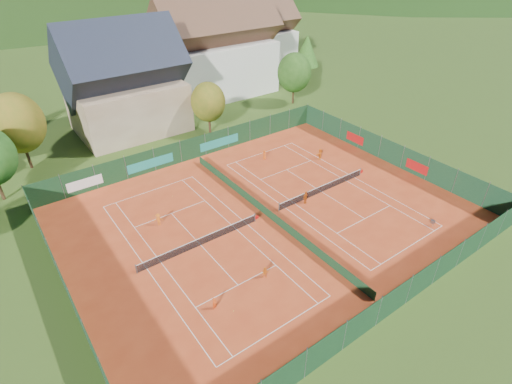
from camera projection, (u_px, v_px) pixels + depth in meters
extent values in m
plane|color=#2D4917|center=(267.00, 216.00, 42.21)|extent=(600.00, 600.00, 0.00)
cube|color=#BD3E1B|center=(267.00, 216.00, 42.19)|extent=(40.00, 32.00, 0.01)
cube|color=white|center=(150.00, 191.00, 46.31)|extent=(10.97, 0.06, 0.00)
cube|color=white|center=(278.00, 328.00, 30.18)|extent=(10.97, 0.06, 0.00)
cube|color=white|center=(147.00, 269.00, 35.54)|extent=(0.06, 23.77, 0.00)
cube|color=white|center=(248.00, 225.00, 40.95)|extent=(0.06, 23.77, 0.00)
cube|color=white|center=(161.00, 263.00, 36.21)|extent=(0.06, 23.77, 0.00)
cube|color=white|center=(237.00, 229.00, 40.27)|extent=(0.06, 23.77, 0.00)
cube|color=white|center=(171.00, 213.00, 42.59)|extent=(8.23, 0.06, 0.00)
cube|color=white|center=(238.00, 285.00, 33.90)|extent=(8.23, 0.06, 0.00)
cube|color=white|center=(201.00, 245.00, 38.24)|extent=(0.06, 12.80, 0.00)
cube|color=white|center=(261.00, 153.00, 54.20)|extent=(10.97, 0.06, 0.00)
cube|color=white|center=(409.00, 247.00, 38.07)|extent=(10.97, 0.06, 0.00)
cube|color=white|center=(285.00, 208.00, 43.43)|extent=(0.06, 23.77, 0.00)
cube|color=white|center=(355.00, 178.00, 48.84)|extent=(0.06, 23.77, 0.00)
cube|color=white|center=(295.00, 204.00, 44.11)|extent=(0.06, 23.77, 0.00)
cube|color=white|center=(347.00, 181.00, 48.17)|extent=(0.06, 23.77, 0.00)
cube|color=white|center=(287.00, 170.00, 50.48)|extent=(8.23, 0.06, 0.00)
cube|color=white|center=(365.00, 219.00, 41.80)|extent=(8.23, 0.06, 0.00)
cube|color=white|center=(322.00, 192.00, 46.14)|extent=(0.06, 12.80, 0.00)
cylinder|color=#59595B|center=(136.00, 269.00, 34.81)|extent=(0.10, 0.10, 1.02)
cylinder|color=#59595B|center=(255.00, 218.00, 41.13)|extent=(0.10, 0.10, 1.02)
cube|color=black|center=(201.00, 242.00, 38.00)|extent=(12.80, 0.02, 0.86)
cube|color=white|center=(200.00, 238.00, 37.77)|extent=(12.80, 0.04, 0.06)
cube|color=red|center=(257.00, 217.00, 41.29)|extent=(0.40, 0.04, 0.40)
cylinder|color=#59595B|center=(279.00, 207.00, 42.71)|extent=(0.10, 0.10, 1.02)
cylinder|color=#59595B|center=(360.00, 172.00, 49.02)|extent=(0.10, 0.10, 1.02)
cube|color=black|center=(322.00, 189.00, 45.89)|extent=(12.80, 0.02, 0.86)
cube|color=white|center=(323.00, 185.00, 45.66)|extent=(12.80, 0.04, 0.06)
cube|color=red|center=(361.00, 172.00, 49.18)|extent=(0.40, 0.04, 0.40)
cube|color=#14381E|center=(267.00, 212.00, 41.92)|extent=(0.03, 28.80, 1.00)
cube|color=#13341A|center=(193.00, 148.00, 52.24)|extent=(40.00, 0.04, 3.00)
cube|color=teal|center=(151.00, 163.00, 49.40)|extent=(6.00, 0.03, 1.20)
cube|color=teal|center=(220.00, 143.00, 54.33)|extent=(6.00, 0.03, 1.20)
cube|color=silver|center=(85.00, 183.00, 45.45)|extent=(4.00, 0.03, 1.20)
cube|color=#12331A|center=(394.00, 301.00, 30.52)|extent=(40.00, 0.04, 3.00)
cube|color=#13351D|center=(66.00, 289.00, 31.51)|extent=(0.04, 32.00, 3.00)
cube|color=#153A22|center=(391.00, 152.00, 51.25)|extent=(0.04, 32.00, 3.00)
cube|color=#B21414|center=(417.00, 167.00, 48.67)|extent=(0.03, 3.00, 1.20)
cube|color=#B21414|center=(355.00, 138.00, 55.45)|extent=(0.03, 3.00, 1.20)
cube|color=#C7AE8C|center=(129.00, 107.00, 59.17)|extent=(15.00, 12.00, 7.00)
cube|color=#1E2333|center=(121.00, 63.00, 55.63)|extent=(16.20, 12.00, 12.00)
cube|color=silver|center=(217.00, 69.00, 72.07)|extent=(20.00, 11.00, 9.00)
cube|color=brown|center=(215.00, 27.00, 68.12)|extent=(21.60, 11.00, 11.00)
cube|color=silver|center=(254.00, 52.00, 84.68)|extent=(16.00, 10.00, 8.00)
cube|color=brown|center=(254.00, 19.00, 81.14)|extent=(17.28, 10.00, 10.00)
cylinder|color=#4D321B|center=(0.00, 189.00, 44.15)|extent=(0.36, 0.36, 2.80)
cylinder|color=#4C301B|center=(28.00, 157.00, 50.10)|extent=(0.36, 0.36, 3.15)
ellipsoid|color=olive|center=(16.00, 123.00, 47.65)|extent=(6.44, 6.44, 7.40)
cylinder|color=#4C2F1B|center=(210.00, 124.00, 59.42)|extent=(0.36, 0.36, 2.45)
ellipsoid|color=olive|center=(208.00, 102.00, 57.51)|extent=(5.01, 5.01, 5.76)
cylinder|color=#432F17|center=(293.00, 95.00, 69.56)|extent=(0.36, 0.36, 2.80)
ellipsoid|color=#255117|center=(294.00, 73.00, 67.38)|extent=(5.72, 5.72, 6.58)
cylinder|color=#412A17|center=(305.00, 74.00, 79.83)|extent=(0.36, 0.36, 3.15)
cone|color=#275A19|center=(307.00, 50.00, 77.38)|extent=(5.04, 5.04, 5.85)
cylinder|color=#472D19|center=(250.00, 70.00, 81.21)|extent=(0.36, 0.36, 3.50)
ellipsoid|color=olive|center=(249.00, 45.00, 78.49)|extent=(7.15, 7.15, 8.22)
ellipsoid|color=black|center=(13.00, 51.00, 273.73)|extent=(440.00, 440.00, 242.00)
ellipsoid|color=black|center=(363.00, 31.00, 310.52)|extent=(380.00, 380.00, 220.40)
cylinder|color=slate|center=(433.00, 224.00, 40.39)|extent=(0.02, 0.02, 0.80)
cylinder|color=slate|center=(435.00, 223.00, 40.53)|extent=(0.02, 0.02, 0.80)
cylinder|color=slate|center=(430.00, 223.00, 40.59)|extent=(0.02, 0.02, 0.80)
cylinder|color=slate|center=(432.00, 222.00, 40.74)|extent=(0.02, 0.02, 0.80)
cube|color=slate|center=(433.00, 222.00, 40.48)|extent=(0.34, 0.34, 0.30)
ellipsoid|color=#CCD833|center=(433.00, 221.00, 40.46)|extent=(0.28, 0.28, 0.16)
sphere|color=#CCD833|center=(234.00, 311.00, 31.55)|extent=(0.07, 0.07, 0.07)
sphere|color=#CCD833|center=(391.00, 252.00, 37.44)|extent=(0.07, 0.07, 0.07)
sphere|color=#CCD833|center=(272.00, 201.00, 44.47)|extent=(0.07, 0.07, 0.07)
sphere|color=#CCD833|center=(172.00, 196.00, 45.36)|extent=(0.07, 0.07, 0.07)
imported|color=#DB4713|center=(215.00, 304.00, 31.46)|extent=(0.46, 0.34, 1.18)
imported|color=orange|center=(265.00, 273.00, 34.31)|extent=(0.74, 0.72, 1.20)
imported|color=orange|center=(159.00, 219.00, 40.55)|extent=(1.03, 0.81, 1.40)
imported|color=#CA5512|center=(305.00, 197.00, 43.84)|extent=(0.95, 0.62, 1.50)
imported|color=#E75914|center=(264.00, 155.00, 52.56)|extent=(0.73, 0.67, 1.26)
imported|color=orange|center=(320.00, 154.00, 52.51)|extent=(1.43, 0.71, 1.47)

